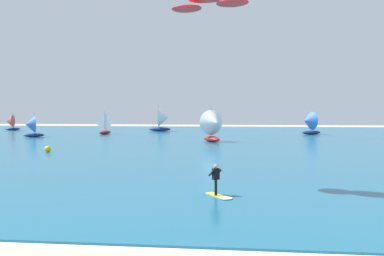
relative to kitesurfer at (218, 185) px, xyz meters
The scene contains 11 objects.
ocean 37.35m from the kitesurfer, 93.42° to the left, with size 160.00×90.00×0.10m, color #1E607F.
shoreline_foam 7.96m from the kitesurfer, 111.01° to the right, with size 72.77×1.56×0.01m, color white.
kitesurfer is the anchor object (origin of this frame).
kite 10.49m from the kitesurfer, 104.36° to the left, with size 5.02×3.11×0.73m.
sailboat_far_right 51.50m from the kitesurfer, 128.26° to the left, with size 3.48×3.27×3.87m.
sailboat_anchored_offshore 54.35m from the kitesurfer, 114.14° to the left, with size 3.27×3.73×4.21m.
sailboat_leading 34.16m from the kitesurfer, 93.12° to the left, with size 4.01×4.50×5.01m.
sailboat_mid_right 60.83m from the kitesurfer, 102.83° to the left, with size 4.60×3.90×5.36m.
sailboat_far_left 75.88m from the kitesurfer, 128.09° to the left, with size 3.28×2.85×3.71m.
sailboat_near_shore 53.55m from the kitesurfer, 74.48° to the left, with size 4.09×3.66×4.59m.
marker_buoy 26.93m from the kitesurfer, 134.20° to the left, with size 0.68×0.68×0.68m, color yellow.
Camera 1 is at (2.98, -6.97, 4.70)m, focal length 37.00 mm.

